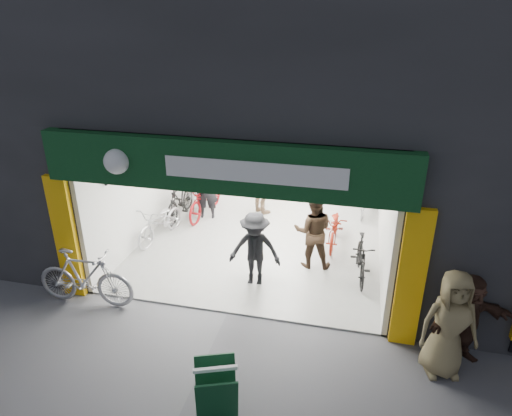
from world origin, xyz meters
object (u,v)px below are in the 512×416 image
(bike_left_front, at_px, (161,222))
(bike_right_front, at_px, (361,259))
(parked_bike, at_px, (85,277))
(pedestrian_near, at_px, (449,324))
(sandwich_board, at_px, (216,392))

(bike_left_front, bearing_deg, bike_right_front, 2.96)
(bike_left_front, distance_m, parked_bike, 2.90)
(bike_right_front, height_order, parked_bike, parked_bike)
(parked_bike, bearing_deg, pedestrian_near, -94.96)
(bike_left_front, xyz_separation_m, bike_right_front, (4.97, -0.69, -0.00))
(pedestrian_near, relative_size, sandwich_board, 2.07)
(bike_right_front, distance_m, pedestrian_near, 2.92)
(bike_right_front, height_order, sandwich_board, bike_right_front)
(bike_right_front, relative_size, pedestrian_near, 0.85)
(parked_bike, distance_m, pedestrian_near, 6.65)
(bike_left_front, relative_size, parked_bike, 0.91)
(bike_right_front, bearing_deg, pedestrian_near, -66.86)
(sandwich_board, bearing_deg, parked_bike, 127.40)
(bike_right_front, xyz_separation_m, parked_bike, (-5.27, -2.20, 0.12))
(pedestrian_near, bearing_deg, bike_left_front, 141.28)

